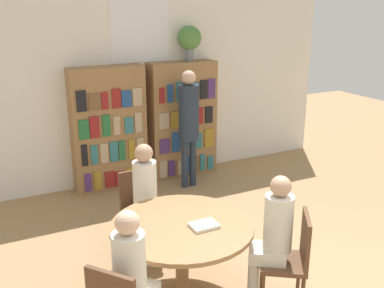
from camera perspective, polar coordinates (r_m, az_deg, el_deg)
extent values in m
cube|color=silver|center=(6.82, -6.48, 7.82)|extent=(6.40, 0.06, 3.00)
cube|color=white|center=(6.70, -6.63, 14.96)|extent=(0.90, 0.01, 1.10)
cube|color=olive|center=(6.60, -10.53, 1.92)|extent=(1.06, 0.32, 1.79)
cube|color=#4C2D6B|center=(6.58, -13.05, -4.80)|extent=(0.10, 0.02, 0.26)
cube|color=olive|center=(6.60, -11.84, -4.54)|extent=(0.11, 0.02, 0.28)
cube|color=maroon|center=(6.65, -10.39, -4.46)|extent=(0.14, 0.02, 0.24)
cube|color=maroon|center=(6.69, -9.19, -4.34)|extent=(0.12, 0.02, 0.22)
cube|color=olive|center=(6.73, -7.88, -4.00)|extent=(0.11, 0.02, 0.25)
cube|color=brown|center=(6.78, -6.56, -3.81)|extent=(0.09, 0.02, 0.25)
cube|color=black|center=(6.43, -13.48, -1.42)|extent=(0.08, 0.02, 0.31)
cube|color=#2D707A|center=(6.46, -12.28, -1.38)|extent=(0.09, 0.02, 0.28)
cube|color=tan|center=(6.50, -11.07, -1.17)|extent=(0.11, 0.02, 0.29)
cube|color=#2D707A|center=(6.53, -9.88, -0.97)|extent=(0.12, 0.02, 0.29)
cube|color=#236638|center=(6.56, -8.89, -0.81)|extent=(0.10, 0.02, 0.30)
cube|color=olive|center=(6.61, -7.68, -0.62)|extent=(0.09, 0.02, 0.30)
cube|color=tan|center=(6.65, -6.58, -0.46)|extent=(0.10, 0.02, 0.30)
cube|color=#236638|center=(6.32, -13.56, 1.78)|extent=(0.14, 0.02, 0.27)
cube|color=maroon|center=(6.35, -12.28, 2.09)|extent=(0.13, 0.02, 0.30)
cube|color=#236638|center=(6.39, -10.81, 2.31)|extent=(0.11, 0.02, 0.31)
cube|color=tan|center=(6.44, -9.53, 2.31)|extent=(0.09, 0.02, 0.27)
cube|color=#2D707A|center=(6.50, -8.03, 2.36)|extent=(0.12, 0.02, 0.24)
cube|color=tan|center=(6.53, -6.82, 2.76)|extent=(0.11, 0.02, 0.29)
cube|color=black|center=(6.23, -13.87, 5.29)|extent=(0.13, 0.02, 0.29)
cube|color=brown|center=(6.27, -12.34, 5.22)|extent=(0.14, 0.02, 0.23)
cube|color=maroon|center=(6.31, -11.01, 5.40)|extent=(0.09, 0.02, 0.24)
cube|color=maroon|center=(6.35, -9.58, 5.72)|extent=(0.12, 0.02, 0.27)
cube|color=navy|center=(6.40, -8.32, 5.69)|extent=(0.14, 0.02, 0.23)
cube|color=tan|center=(6.45, -6.97, 5.95)|extent=(0.14, 0.02, 0.26)
cube|color=olive|center=(7.00, -1.23, 3.12)|extent=(1.06, 0.32, 1.79)
cube|color=tan|center=(6.91, -3.66, -3.23)|extent=(0.11, 0.02, 0.27)
cube|color=#4C2D6B|center=(6.96, -2.60, -3.11)|extent=(0.11, 0.02, 0.25)
cube|color=tan|center=(7.02, -1.54, -3.05)|extent=(0.08, 0.02, 0.22)
cube|color=navy|center=(7.06, -0.58, -2.60)|extent=(0.10, 0.02, 0.30)
cube|color=brown|center=(7.12, 0.39, -2.60)|extent=(0.11, 0.02, 0.25)
cube|color=#2D707A|center=(7.18, 1.34, -2.34)|extent=(0.08, 0.02, 0.28)
cube|color=#2D707A|center=(7.25, 2.35, -2.35)|extent=(0.10, 0.02, 0.23)
cube|color=#4C2D6B|center=(6.79, -3.50, -0.29)|extent=(0.16, 0.02, 0.23)
cube|color=navy|center=(6.86, -2.03, 0.25)|extent=(0.13, 0.02, 0.31)
cube|color=#2D707A|center=(6.94, -0.59, 0.41)|extent=(0.17, 0.02, 0.29)
cube|color=#2D707A|center=(7.03, 0.83, 0.41)|extent=(0.11, 0.02, 0.24)
cube|color=olive|center=(7.10, 2.16, 0.82)|extent=(0.15, 0.02, 0.29)
cube|color=tan|center=(6.68, -3.56, 2.94)|extent=(0.15, 0.02, 0.24)
cube|color=olive|center=(6.76, -2.06, 3.15)|extent=(0.16, 0.02, 0.24)
cube|color=olive|center=(6.83, -0.65, 3.59)|extent=(0.12, 0.02, 0.31)
cube|color=maroon|center=(6.92, 0.88, 3.58)|extent=(0.13, 0.02, 0.26)
cube|color=black|center=(7.00, 2.15, 3.74)|extent=(0.13, 0.02, 0.26)
cube|color=maroon|center=(6.59, -3.83, 6.15)|extent=(0.08, 0.02, 0.23)
cube|color=navy|center=(6.63, -2.80, 6.42)|extent=(0.09, 0.02, 0.27)
cube|color=#2D707A|center=(6.69, -1.66, 6.66)|extent=(0.09, 0.02, 0.30)
cube|color=#2D707A|center=(6.75, -0.60, 6.57)|extent=(0.12, 0.02, 0.25)
cube|color=#2D707A|center=(6.81, 0.43, 6.72)|extent=(0.12, 0.02, 0.26)
cube|color=black|center=(6.87, 1.45, 6.92)|extent=(0.11, 0.02, 0.29)
cube|color=#4C2D6B|center=(6.93, 2.48, 7.06)|extent=(0.12, 0.02, 0.30)
cylinder|color=slate|center=(6.87, -0.32, 11.32)|extent=(0.13, 0.13, 0.20)
sphere|color=#4C7F3D|center=(6.85, -0.32, 13.34)|extent=(0.35, 0.35, 0.35)
cylinder|color=olive|center=(4.25, -1.27, -14.71)|extent=(0.12, 0.12, 0.69)
cylinder|color=olive|center=(4.07, -1.30, -10.40)|extent=(1.29, 1.29, 0.04)
cube|color=brown|center=(4.94, -6.14, -9.05)|extent=(0.41, 0.41, 0.04)
cube|color=brown|center=(4.99, -7.03, -5.70)|extent=(0.40, 0.05, 0.45)
cylinder|color=brown|center=(4.97, -3.44, -11.80)|extent=(0.04, 0.04, 0.42)
cylinder|color=brown|center=(4.86, -7.16, -12.67)|extent=(0.04, 0.04, 0.42)
cylinder|color=brown|center=(5.24, -5.04, -10.17)|extent=(0.04, 0.04, 0.42)
cylinder|color=brown|center=(5.14, -8.58, -10.94)|extent=(0.04, 0.04, 0.42)
cube|color=brown|center=(4.20, 11.44, -14.54)|extent=(0.56, 0.56, 0.04)
cube|color=brown|center=(4.09, 14.21, -11.66)|extent=(0.25, 0.35, 0.45)
cylinder|color=brown|center=(4.45, 8.85, -15.83)|extent=(0.04, 0.04, 0.42)
cylinder|color=brown|center=(4.48, 13.38, -15.91)|extent=(0.04, 0.04, 0.42)
cube|color=beige|center=(4.79, -5.52, -8.86)|extent=(0.26, 0.33, 0.12)
cylinder|color=beige|center=(4.73, -6.01, -5.11)|extent=(0.25, 0.25, 0.50)
sphere|color=tan|center=(4.61, -6.15, -1.15)|extent=(0.19, 0.19, 0.19)
cylinder|color=beige|center=(4.86, -4.12, -12.28)|extent=(0.10, 0.10, 0.46)
cylinder|color=beige|center=(4.81, -5.65, -12.65)|extent=(0.10, 0.10, 0.46)
cube|color=beige|center=(4.15, 9.52, -13.55)|extent=(0.41, 0.39, 0.12)
cylinder|color=beige|center=(4.00, 10.91, -9.78)|extent=(0.25, 0.25, 0.50)
sphere|color=tan|center=(3.86, 11.20, -5.27)|extent=(0.18, 0.18, 0.18)
cylinder|color=beige|center=(4.24, 7.76, -17.34)|extent=(0.10, 0.10, 0.46)
cylinder|color=beige|center=(4.35, 7.77, -16.30)|extent=(0.10, 0.10, 0.46)
cylinder|color=silver|center=(3.40, -7.97, -14.95)|extent=(0.25, 0.25, 0.50)
sphere|color=#DBB293|center=(3.23, -8.22, -9.85)|extent=(0.18, 0.18, 0.18)
cylinder|color=#232D3D|center=(6.63, -0.91, -2.49)|extent=(0.10, 0.10, 0.74)
cylinder|color=#232D3D|center=(6.69, 0.11, -2.31)|extent=(0.10, 0.10, 0.74)
cylinder|color=#232D3D|center=(6.44, -0.41, 4.03)|extent=(0.29, 0.29, 0.80)
sphere|color=tan|center=(6.34, -0.42, 8.42)|extent=(0.20, 0.20, 0.20)
cylinder|color=#232D3D|center=(6.67, -0.76, 6.25)|extent=(0.07, 0.30, 0.07)
cube|color=silver|center=(4.01, 1.53, -10.30)|extent=(0.24, 0.18, 0.03)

